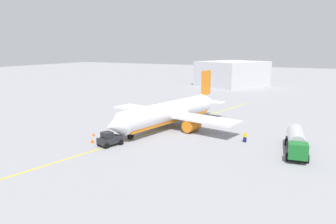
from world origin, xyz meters
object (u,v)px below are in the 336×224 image
airplane (170,113)px  safety_cone_wingtip (94,134)px  pushback_tug (109,139)px  safety_cone_nose (92,141)px  fuel_tanker (296,141)px  refueling_worker (245,137)px

airplane → safety_cone_wingtip: 14.48m
pushback_tug → safety_cone_nose: bearing=-86.4°
fuel_tanker → safety_cone_nose: size_ratio=17.39×
fuel_tanker → refueling_worker: bearing=-102.3°
safety_cone_nose → pushback_tug: bearing=93.6°
fuel_tanker → pushback_tug: fuel_tanker is taller
airplane → pushback_tug: bearing=-11.3°
safety_cone_nose → airplane: bearing=157.2°
safety_cone_wingtip → safety_cone_nose: bearing=37.7°
refueling_worker → pushback_tug: bearing=-57.4°
pushback_tug → refueling_worker: bearing=122.6°
fuel_tanker → refueling_worker: size_ratio=6.66×
fuel_tanker → safety_cone_wingtip: fuel_tanker is taller
refueling_worker → airplane: bearing=-101.2°
fuel_tanker → safety_cone_wingtip: 32.18m
fuel_tanker → pushback_tug: size_ratio=2.82×
pushback_tug → safety_cone_wingtip: 6.58m
airplane → pushback_tug: size_ratio=7.65×
airplane → pushback_tug: airplane is taller
fuel_tanker → safety_cone_wingtip: bearing=-78.0°
airplane → safety_cone_wingtip: airplane is taller
refueling_worker → safety_cone_wingtip: size_ratio=2.93×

